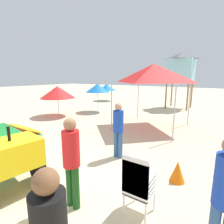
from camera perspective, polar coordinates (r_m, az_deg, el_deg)
ground at (r=4.74m, az=-25.03°, el=-21.61°), size 80.00×80.00×0.00m
stacked_plastic_chairs at (r=3.37m, az=8.24°, el=-21.05°), size 0.48×0.48×1.20m
surfboard_pile at (r=8.85m, az=-26.00°, el=-5.06°), size 2.71×0.79×0.32m
lifeguard_near_center at (r=3.48m, az=-12.83°, el=-13.92°), size 0.32×0.32×1.77m
lifeguard_far_right at (r=5.43m, az=2.01°, el=-4.74°), size 0.32×0.32×1.72m
popup_canopy at (r=8.76m, az=13.13°, el=11.97°), size 2.89×2.89×3.06m
lifeguard_tower at (r=14.90m, az=21.16°, el=12.93°), size 1.98×1.98×4.20m
beach_umbrella_left at (r=12.54m, az=-4.62°, el=7.66°), size 1.68×1.68×1.97m
beach_umbrella_mid at (r=18.22m, az=-1.68°, el=7.90°), size 1.85×1.85×1.69m
beach_umbrella_far at (r=11.64m, az=-17.01°, el=6.09°), size 2.13×2.13×1.88m
traffic_cone_far at (r=4.76m, az=20.17°, el=-17.40°), size 0.36×0.36×0.52m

